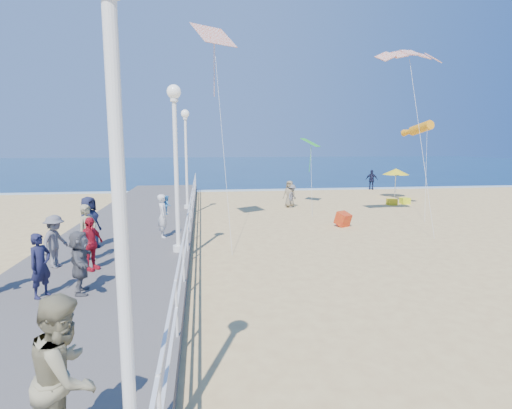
{
  "coord_description": "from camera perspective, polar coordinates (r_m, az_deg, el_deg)",
  "views": [
    {
      "loc": [
        -4.55,
        -12.98,
        3.88
      ],
      "look_at": [
        -2.5,
        2.0,
        1.6
      ],
      "focal_mm": 28.0,
      "sensor_mm": 36.0,
      "label": 1
    }
  ],
  "objects": [
    {
      "name": "spectator_5",
      "position": [
        10.29,
        -23.86,
        -7.54
      ],
      "size": [
        0.73,
        1.46,
        1.5
      ],
      "primitive_type": "imported",
      "rotation": [
        0.0,
        0.0,
        1.78
      ],
      "color": "#58585D",
      "rests_on": "boardwalk"
    },
    {
      "name": "beach_walker_c",
      "position": [
        24.89,
        4.8,
        1.5
      ],
      "size": [
        0.97,
        0.92,
        1.66
      ],
      "primitive_type": "imported",
      "rotation": [
        0.0,
        0.0,
        -0.66
      ],
      "color": "#7C7056",
      "rests_on": "ground"
    },
    {
      "name": "spectator_2",
      "position": [
        12.73,
        -26.77,
        -4.72
      ],
      "size": [
        0.82,
        1.1,
        1.51
      ],
      "primitive_type": "imported",
      "rotation": [
        0.0,
        0.0,
        1.28
      ],
      "color": "slate",
      "rests_on": "boardwalk"
    },
    {
      "name": "railing",
      "position": [
        13.25,
        -9.81,
        -3.0
      ],
      "size": [
        0.05,
        42.0,
        0.55
      ],
      "color": "white",
      "rests_on": "boardwalk"
    },
    {
      "name": "boardwalk",
      "position": [
        13.81,
        -19.99,
        -7.41
      ],
      "size": [
        5.0,
        44.0,
        0.4
      ],
      "primitive_type": "cube",
      "color": "#66605C",
      "rests_on": "ground"
    },
    {
      "name": "lamp_post_mid",
      "position": [
        13.01,
        -11.41,
        7.44
      ],
      "size": [
        0.44,
        0.44,
        5.32
      ],
      "color": "white",
      "rests_on": "boardwalk"
    },
    {
      "name": "kite_diamond_green",
      "position": [
        25.66,
        7.8,
        8.76
      ],
      "size": [
        1.51,
        1.55,
        0.54
      ],
      "primitive_type": "cube",
      "rotation": [
        0.46,
        0.0,
        1.04
      ],
      "color": "green"
    },
    {
      "name": "spectator_1",
      "position": [
        5.23,
        -25.6,
        -21.27
      ],
      "size": [
        0.72,
        0.92,
        1.89
      ],
      "primitive_type": "imported",
      "rotation": [
        0.0,
        0.0,
        1.57
      ],
      "color": "gray",
      "rests_on": "boardwalk"
    },
    {
      "name": "beach_chair_left",
      "position": [
        27.3,
        18.83,
        0.36
      ],
      "size": [
        0.55,
        0.55,
        0.4
      ],
      "primitive_type": "cube",
      "color": "gold",
      "rests_on": "ground"
    },
    {
      "name": "ocean",
      "position": [
        78.21,
        -4.48,
        5.71
      ],
      "size": [
        160.0,
        90.0,
        0.05
      ],
      "primitive_type": "cube",
      "color": "#0D2A4E",
      "rests_on": "ground"
    },
    {
      "name": "beach_walker_a",
      "position": [
        24.83,
        5.21,
        1.22
      ],
      "size": [
        0.96,
        1.07,
        1.43
      ],
      "primitive_type": "imported",
      "rotation": [
        0.0,
        0.0,
        0.98
      ],
      "color": "slate",
      "rests_on": "ground"
    },
    {
      "name": "kite_diamond_redwhite",
      "position": [
        18.0,
        -6.08,
        22.92
      ],
      "size": [
        1.96,
        1.84,
        1.0
      ],
      "primitive_type": "cube",
      "rotation": [
        0.69,
        0.0,
        0.53
      ],
      "color": "red"
    },
    {
      "name": "kite_windsock",
      "position": [
        26.18,
        22.51,
        10.06
      ],
      "size": [
        1.02,
        2.75,
        1.1
      ],
      "primitive_type": "cylinder",
      "rotation": [
        1.36,
        0.0,
        0.17
      ],
      "color": "orange"
    },
    {
      "name": "toddler_held",
      "position": [
        15.48,
        -12.58,
        -0.06
      ],
      "size": [
        0.29,
        0.36,
        0.72
      ],
      "primitive_type": "imported",
      "rotation": [
        0.0,
        0.0,
        1.62
      ],
      "color": "#3685CB",
      "rests_on": "boardwalk"
    },
    {
      "name": "kite_parafoil",
      "position": [
        20.62,
        21.13,
        19.58
      ],
      "size": [
        3.01,
        0.94,
        0.65
      ],
      "primitive_type": null,
      "rotation": [
        0.44,
        0.0,
        0.0
      ],
      "color": "red"
    },
    {
      "name": "spectator_4",
      "position": [
        14.5,
        -22.71,
        -2.41
      ],
      "size": [
        0.87,
        1.02,
        1.77
      ],
      "primitive_type": "imported",
      "rotation": [
        0.0,
        0.0,
        1.15
      ],
      "color": "#191C37",
      "rests_on": "boardwalk"
    },
    {
      "name": "spectator_0",
      "position": [
        10.43,
        -28.44,
        -7.66
      ],
      "size": [
        0.58,
        0.65,
        1.5
      ],
      "primitive_type": "imported",
      "rotation": [
        0.0,
        0.0,
        1.06
      ],
      "color": "#191A38",
      "rests_on": "boardwalk"
    },
    {
      "name": "lamp_post_near",
      "position": [
        4.07,
        -19.17,
        5.04
      ],
      "size": [
        0.44,
        0.44,
        5.32
      ],
      "color": "white",
      "rests_on": "boardwalk"
    },
    {
      "name": "spectator_6",
      "position": [
        12.96,
        -22.9,
        -3.76
      ],
      "size": [
        0.69,
        0.75,
        1.73
      ],
      "primitive_type": "imported",
      "rotation": [
        0.0,
        0.0,
        0.99
      ],
      "color": "#968E68",
      "rests_on": "boardwalk"
    },
    {
      "name": "woman_holding_toddler",
      "position": [
        15.41,
        -13.13,
        -1.6
      ],
      "size": [
        0.42,
        0.62,
        1.64
      ],
      "primitive_type": "imported",
      "rotation": [
        0.0,
        0.0,
        1.62
      ],
      "color": "silver",
      "rests_on": "boardwalk"
    },
    {
      "name": "beach_walker_b",
      "position": [
        35.97,
        16.2,
        3.41
      ],
      "size": [
        1.09,
        0.84,
        1.72
      ],
      "primitive_type": "imported",
      "rotation": [
        0.0,
        0.0,
        2.66
      ],
      "color": "#171933",
      "rests_on": "ground"
    },
    {
      "name": "beach_umbrella",
      "position": [
        31.1,
        19.37,
        4.45
      ],
      "size": [
        1.9,
        1.9,
        2.14
      ],
      "color": "white",
      "rests_on": "ground"
    },
    {
      "name": "spectator_3",
      "position": [
        12.01,
        -22.61,
        -5.22
      ],
      "size": [
        0.76,
        0.95,
        1.5
      ],
      "primitive_type": "imported",
      "rotation": [
        0.0,
        0.0,
        1.04
      ],
      "color": "red",
      "rests_on": "boardwalk"
    },
    {
      "name": "beach_chair_right",
      "position": [
        28.08,
        20.48,
        0.49
      ],
      "size": [
        0.55,
        0.55,
        0.4
      ],
      "primitive_type": "cube",
      "color": "yellow",
      "rests_on": "ground"
    },
    {
      "name": "surf_line",
      "position": [
        34.01,
        -0.06,
        2.07
      ],
      "size": [
        160.0,
        1.2,
        0.04
      ],
      "primitive_type": "cube",
      "color": "white",
      "rests_on": "ground"
    },
    {
      "name": "ground",
      "position": [
        14.29,
        11.18,
        -7.34
      ],
      "size": [
        160.0,
        160.0,
        0.0
      ],
      "primitive_type": "plane",
      "color": "#E6C278",
      "rests_on": "ground"
    },
    {
      "name": "lamp_post_far",
      "position": [
        22.0,
        -9.97,
        7.87
      ],
      "size": [
        0.44,
        0.44,
        5.32
      ],
      "color": "white",
      "rests_on": "boardwalk"
    },
    {
      "name": "box_kite",
      "position": [
        19.43,
        12.31,
        -2.24
      ],
      "size": [
        0.82,
        0.88,
        0.74
      ],
      "primitive_type": "cube",
      "rotation": [
        0.31,
        0.0,
        0.49
      ],
      "color": "red",
      "rests_on": "ground"
    }
  ]
}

